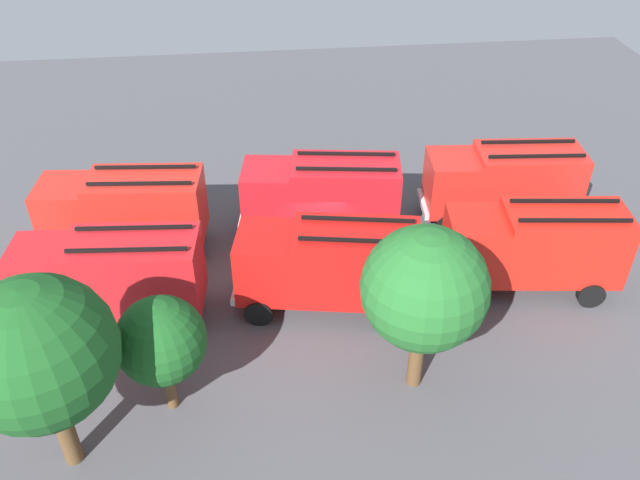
% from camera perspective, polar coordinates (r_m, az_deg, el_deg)
% --- Properties ---
extents(ground_plane, '(54.47, 54.47, 0.00)m').
position_cam_1_polar(ground_plane, '(28.54, 0.00, -2.28)').
color(ground_plane, '#4C4C51').
extents(fire_truck_0, '(7.38, 3.24, 3.88)m').
position_cam_1_polar(fire_truck_0, '(31.51, 15.77, 5.01)').
color(fire_truck_0, red).
rests_on(fire_truck_0, ground).
extents(fire_truck_1, '(7.47, 3.58, 3.88)m').
position_cam_1_polar(fire_truck_1, '(29.40, 0.17, 4.11)').
color(fire_truck_1, red).
rests_on(fire_truck_1, ground).
extents(fire_truck_2, '(7.39, 3.28, 3.88)m').
position_cam_1_polar(fire_truck_2, '(29.61, -16.80, 2.66)').
color(fire_truck_2, red).
rests_on(fire_truck_2, ground).
extents(fire_truck_3, '(7.44, 3.44, 3.88)m').
position_cam_1_polar(fire_truck_3, '(27.53, 18.29, -0.41)').
color(fire_truck_3, red).
rests_on(fire_truck_3, ground).
extents(fire_truck_4, '(7.52, 3.77, 3.88)m').
position_cam_1_polar(fire_truck_4, '(25.16, 0.80, -2.10)').
color(fire_truck_4, red).
rests_on(fire_truck_4, ground).
extents(fire_truck_5, '(7.37, 3.21, 3.88)m').
position_cam_1_polar(fire_truck_5, '(25.89, -17.97, -2.92)').
color(fire_truck_5, red).
rests_on(fire_truck_5, ground).
extents(firefighter_1, '(0.48, 0.43, 1.73)m').
position_cam_1_polar(firefighter_1, '(32.28, -5.70, 4.61)').
color(firefighter_1, black).
rests_on(firefighter_1, ground).
extents(firefighter_2, '(0.37, 0.48, 1.73)m').
position_cam_1_polar(firefighter_2, '(34.83, 18.72, 5.26)').
color(firefighter_2, black).
rests_on(firefighter_2, ground).
extents(firefighter_3, '(0.45, 0.48, 1.83)m').
position_cam_1_polar(firefighter_3, '(32.01, 3.06, 4.60)').
color(firefighter_3, black).
rests_on(firefighter_3, ground).
extents(firefighter_4, '(0.46, 0.47, 1.75)m').
position_cam_1_polar(firefighter_4, '(28.22, -5.60, -0.47)').
color(firefighter_4, black).
rests_on(firefighter_4, ground).
extents(tree_0, '(4.13, 4.13, 6.40)m').
position_cam_1_polar(tree_0, '(20.92, 9.15, -4.26)').
color(tree_0, brown).
rests_on(tree_0, ground).
extents(tree_1, '(2.92, 2.92, 4.52)m').
position_cam_1_polar(tree_1, '(21.34, -13.76, -8.60)').
color(tree_1, brown).
rests_on(tree_1, ground).
extents(tree_2, '(4.47, 4.47, 6.93)m').
position_cam_1_polar(tree_2, '(19.68, -23.48, -9.15)').
color(tree_2, brown).
rests_on(tree_2, ground).
extents(traffic_cone_0, '(0.47, 0.47, 0.68)m').
position_cam_1_polar(traffic_cone_0, '(27.86, 1.60, -2.52)').
color(traffic_cone_0, '#F2600C').
rests_on(traffic_cone_0, ground).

